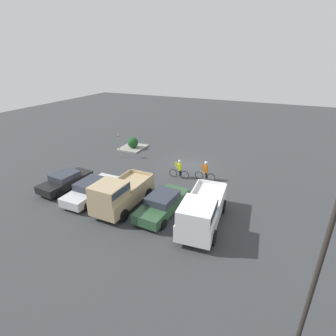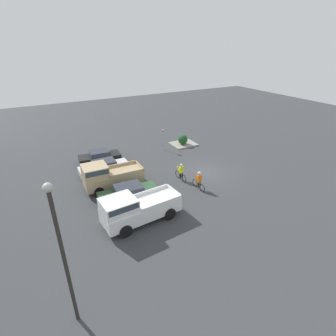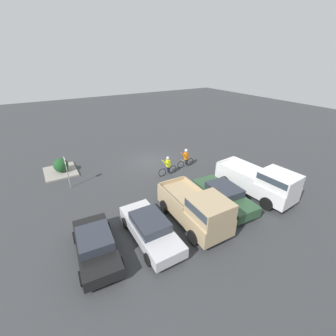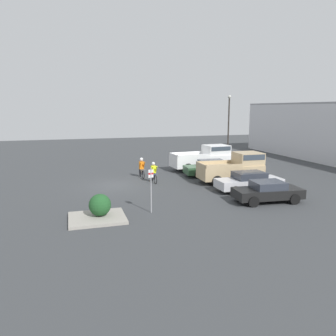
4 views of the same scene
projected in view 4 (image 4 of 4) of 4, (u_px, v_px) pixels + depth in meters
ground_plane at (115, 185)px, 24.94m from camera, size 80.00×80.00×0.00m
pickup_truck_0 at (205, 157)px, 31.02m from camera, size 2.56×5.72×2.30m
sedan_0 at (212, 168)px, 28.28m from camera, size 2.20×4.83×1.38m
pickup_truck_1 at (236, 167)px, 25.76m from camera, size 2.37×5.04×2.34m
sedan_1 at (249, 181)px, 23.10m from camera, size 1.95×4.70×1.37m
sedan_2 at (268, 191)px, 20.38m from camera, size 2.21×4.35×1.32m
cyclist_0 at (153, 172)px, 25.74m from camera, size 1.77×0.46×1.66m
cyclist_1 at (142, 167)px, 27.62m from camera, size 1.74×0.46×1.71m
fire_lane_sign at (151, 186)px, 18.11m from camera, size 0.07×0.30×2.56m
lamppost at (229, 122)px, 36.99m from camera, size 0.36×0.36×7.21m
curb_island at (97, 218)px, 17.24m from camera, size 2.51×2.92×0.15m
shrub at (100, 205)px, 17.29m from camera, size 1.18×1.18×1.18m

